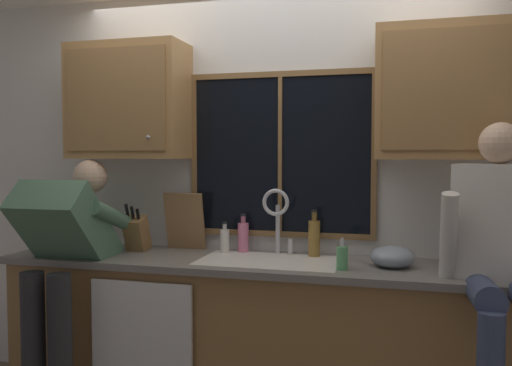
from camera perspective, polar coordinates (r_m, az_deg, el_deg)
name	(u,v)px	position (r m, az deg, el deg)	size (l,w,h in m)	color
back_wall	(276,194)	(3.40, 2.11, -1.18)	(5.41, 0.12, 2.55)	silver
window_glass	(281,155)	(3.31, 2.63, 3.03)	(1.10, 0.02, 0.95)	black
window_frame_top	(280,74)	(3.34, 2.62, 11.51)	(1.17, 0.02, 0.04)	brown
window_frame_bottom	(280,234)	(3.34, 2.58, -5.44)	(1.17, 0.02, 0.04)	brown
window_frame_left	(194,155)	(3.47, -6.59, 3.01)	(0.04, 0.02, 0.95)	brown
window_frame_right	(374,155)	(3.23, 12.49, 2.96)	(0.04, 0.02, 0.95)	brown
window_mullion_center	(280,155)	(3.30, 2.59, 3.03)	(0.02, 0.02, 0.95)	brown
lower_cabinet_run	(262,342)	(3.24, 0.63, -16.54)	(3.01, 0.58, 0.88)	olive
countertop	(261,264)	(3.10, 0.54, -8.61)	(3.07, 0.62, 0.04)	slate
dishwasher_front	(141,348)	(3.16, -12.12, -16.79)	(0.60, 0.02, 0.74)	white
upper_cabinet_left	(128,102)	(3.51, -13.42, 8.42)	(0.74, 0.36, 0.72)	#A87A47
upper_cabinet_right	(446,93)	(3.10, 19.59, 9.06)	(0.74, 0.36, 0.72)	#A87A47
sink	(269,277)	(3.11, 1.42, -10.02)	(0.80, 0.46, 0.21)	white
faucet	(278,213)	(3.22, 2.32, -3.23)	(0.18, 0.09, 0.40)	silver
person_standing	(64,257)	(3.30, -19.72, -7.39)	(0.53, 0.72, 1.49)	#262628
person_sitting_on_counter	(502,246)	(2.75, 24.71, -6.07)	(0.54, 0.66, 1.26)	#384260
knife_block	(137,234)	(3.45, -12.57, -5.31)	(0.12, 0.18, 0.32)	olive
cutting_board	(185,221)	(3.45, -7.59, -4.06)	(0.26, 0.02, 0.37)	#997047
mixing_bowl	(392,257)	(3.01, 14.32, -7.62)	(0.24, 0.24, 0.12)	#8C99A8
soap_dispenser	(342,257)	(2.88, 9.16, -7.82)	(0.06, 0.07, 0.17)	#59A566
bottle_green_glass	(314,237)	(3.21, 6.22, -5.77)	(0.07, 0.07, 0.28)	olive
bottle_tall_clear	(243,236)	(3.34, -1.37, -5.70)	(0.07, 0.07, 0.24)	pink
bottle_amber_small	(225,240)	(3.32, -3.35, -6.09)	(0.06, 0.06, 0.19)	silver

